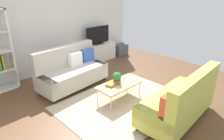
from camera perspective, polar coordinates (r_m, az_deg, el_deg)
The scene contains 14 objects.
ground_plane at distance 4.97m, azimuth 0.68°, elevation -8.59°, with size 7.68×7.68×0.00m, color brown.
wall_far at distance 6.63m, azimuth -16.94°, elevation 11.91°, with size 6.40×0.12×2.90m, color white.
area_rug at distance 4.86m, azimuth 3.29°, elevation -9.31°, with size 2.90×2.20×0.01m, color tan.
couch_beige at distance 5.59m, azimuth -11.33°, elevation -0.23°, with size 1.96×0.99×1.10m.
couch_green at distance 4.30m, azimuth 18.76°, elevation -8.42°, with size 1.94×0.93×1.10m.
coffee_table at distance 4.82m, azimuth 2.05°, elevation -4.29°, with size 1.10×0.56×0.42m.
tv_console at distance 7.48m, azimuth -3.99°, elevation 5.02°, with size 1.40×0.44×0.64m, color silver.
tv at distance 7.30m, azimuth -4.02°, elevation 9.72°, with size 1.00×0.20×0.64m.
storage_trunk at distance 8.16m, azimuth 2.40°, elevation 5.83°, with size 0.52×0.40×0.44m, color #4C5666.
potted_plant at distance 4.76m, azimuth 1.41°, elevation -2.25°, with size 0.21×0.21×0.30m.
table_book_0 at distance 4.74m, azimuth -0.33°, elevation -4.24°, with size 0.24×0.18×0.03m, color #3F8C4C.
table_book_1 at distance 4.72m, azimuth -0.33°, elevation -3.90°, with size 0.24×0.18×0.04m, color orange.
vase_0 at distance 7.06m, azimuth -7.95°, elevation 7.17°, with size 0.11×0.11×0.16m, color #B24C4C.
bottle_0 at distance 7.09m, azimuth -6.43°, elevation 7.25°, with size 0.06×0.06×0.14m, color #3359B2.
Camera 1 is at (-3.00, -3.01, 2.57)m, focal length 32.20 mm.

